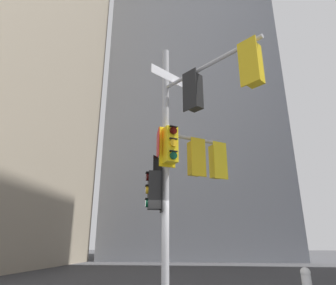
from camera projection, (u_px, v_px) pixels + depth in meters
building_mid_block at (192, 46)px, 39.51m from camera, size 16.93×16.93×53.41m
signal_pole_assembly at (188, 143)px, 7.95m from camera, size 3.04×3.41×7.20m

